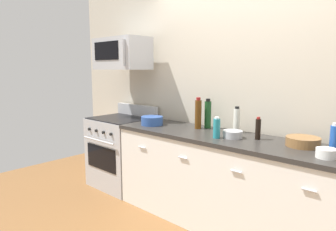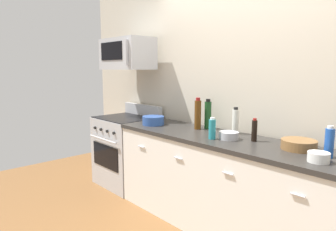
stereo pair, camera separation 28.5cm
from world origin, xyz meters
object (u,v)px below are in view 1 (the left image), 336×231
Objects in this scene: bottle_wine_amber at (198,114)px; bowl_steel_prep at (233,134)px; bowl_wooden_salad at (303,141)px; bottle_dish_soap at (217,128)px; bottle_soy_sauce_dark at (258,129)px; bottle_wine_green at (208,114)px; range_oven at (121,151)px; bottle_soda_blue at (334,139)px; bowl_white_ceramic at (326,153)px; microwave at (122,54)px; bowl_blue_mixing at (152,120)px; bottle_vinegar_white at (237,120)px.

bowl_steel_prep is at bearing -15.18° from bottle_wine_amber.
bottle_dish_soap is at bearing -161.85° from bowl_wooden_salad.
bottle_soy_sauce_dark reaches higher than bowl_wooden_salad.
range_oven is at bearing -170.02° from bottle_wine_green.
bowl_white_ceramic is at bearing -92.10° from bottle_soda_blue.
range_oven is 2.57m from bottle_soda_blue.
bowl_wooden_salad is 0.33m from bowl_white_ceramic.
bottle_wine_amber is (-1.34, 0.08, 0.05)m from bottle_soda_blue.
bottle_wine_amber is 1.36m from bowl_white_ceramic.
microwave reaches higher than bottle_soda_blue.
bottle_dish_soap is 0.47m from bottle_wine_amber.
microwave is at bearing -172.06° from bottle_wine_green.
bottle_dish_soap is 0.92m from bowl_blue_mixing.
bottle_soda_blue is at bearing 3.19° from bowl_blue_mixing.
bowl_steel_prep is (0.11, 0.11, -0.06)m from bottle_dish_soap.
bottle_vinegar_white is at bearing 159.33° from bowl_white_ceramic.
bottle_wine_green is 1.78× the size of bowl_steel_prep.
microwave is 1.02m from bowl_blue_mixing.
bowl_white_ceramic is (0.63, -0.21, -0.06)m from bottle_soy_sauce_dark.
bottle_wine_amber is 1.63× the size of bottle_soy_sauce_dark.
bottle_wine_green reaches higher than bottle_dish_soap.
bottle_dish_soap reaches higher than range_oven.
bottle_wine_green is 0.65m from bowl_blue_mixing.
bottle_soy_sauce_dark is at bearing 161.86° from bowl_white_ceramic.
bowl_steel_prep is (-0.83, -0.06, -0.07)m from bottle_soda_blue.
bottle_soda_blue is 1.30m from bottle_wine_green.
bottle_dish_soap is (1.57, -0.18, -0.74)m from microwave.
bottle_dish_soap reaches higher than bowl_steel_prep.
microwave is at bearing 89.71° from range_oven.
bottle_soda_blue is 1.86m from bowl_blue_mixing.
bottle_wine_green reaches higher than bowl_white_ceramic.
bottle_wine_amber is at bearing 5.60° from range_oven.
bottle_dish_soap is at bearing -6.37° from microwave.
bottle_vinegar_white is 1.28× the size of bottle_soy_sauce_dark.
range_oven is 1.28m from microwave.
bottle_soda_blue is at bearing -11.17° from bottle_vinegar_white.
bottle_soy_sauce_dark reaches higher than bottle_dish_soap.
microwave is 2.32× the size of bottle_wine_green.
bowl_white_ceramic is (2.51, -0.17, -0.79)m from microwave.
bowl_white_ceramic is at bearing -3.99° from microwave.
bottle_wine_green is at bearing -179.44° from bottle_vinegar_white.
range_oven is 4.03× the size of bottle_vinegar_white.
bottle_soy_sauce_dark is (1.88, 0.03, -0.73)m from microwave.
range_oven is 4.26× the size of bowl_blue_mixing.
bowl_blue_mixing reaches higher than bowl_white_ceramic.
bottle_vinegar_white reaches higher than bowl_steel_prep.
bottle_vinegar_white reaches higher than bottle_dish_soap.
bowl_wooden_salad is (1.04, -0.12, -0.11)m from bottle_wine_green.
range_oven is 2.32m from bowl_wooden_salad.
bottle_dish_soap is 0.74m from bowl_wooden_salad.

